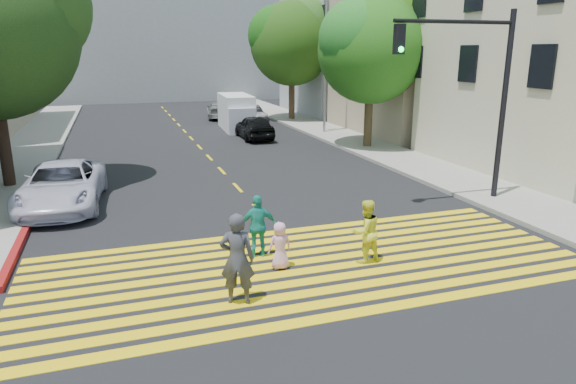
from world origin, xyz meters
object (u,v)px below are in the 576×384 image
silver_car (219,110)px  tree_right_far (293,39)px  pedestrian_child (280,246)px  tree_right_near (372,44)px  pedestrian_extra (258,226)px  dark_car_near (254,127)px  pedestrian_man (237,259)px  white_sedan (62,186)px  pedestrian_woman (366,231)px  white_van (237,113)px  traffic_signal (476,81)px  dark_car_parked (251,115)px

silver_car → tree_right_far: bearing=158.3°
pedestrian_child → silver_car: bearing=-101.2°
tree_right_near → silver_car: 16.42m
pedestrian_extra → dark_car_near: 17.97m
pedestrian_man → white_sedan: pedestrian_man is taller
pedestrian_woman → white_sedan: 10.43m
white_van → pedestrian_extra: bearing=-98.4°
tree_right_far → traffic_signal: tree_right_far is taller
white_sedan → dark_car_parked: size_ratio=1.37×
dark_car_near → white_van: (-0.14, 3.89, 0.36)m
pedestrian_man → dark_car_near: pedestrian_man is taller
tree_right_near → white_sedan: size_ratio=1.51×
pedestrian_extra → traffic_signal: bearing=-155.8°
traffic_signal → dark_car_near: bearing=104.5°
dark_car_parked → traffic_signal: (1.94, -21.50, 3.45)m
pedestrian_extra → white_van: bearing=-93.7°
tree_right_far → dark_car_near: size_ratio=2.08×
pedestrian_extra → white_van: (4.41, 21.27, 0.26)m
pedestrian_woman → pedestrian_extra: (-2.38, 1.17, 0.01)m
pedestrian_man → white_sedan: bearing=-45.3°
dark_car_near → silver_car: bearing=-88.5°
white_van → traffic_signal: size_ratio=0.77×
dark_car_near → tree_right_far: bearing=-123.5°
pedestrian_man → traffic_signal: traffic_signal is taller
dark_car_parked → traffic_signal: bearing=-90.6°
silver_car → white_sedan: bearing=75.1°
tree_right_near → tree_right_far: size_ratio=0.92×
white_sedan → dark_car_parked: bearing=62.3°
pedestrian_man → pedestrian_child: pedestrian_man is taller
tree_right_far → dark_car_near: (-4.85, -7.08, -5.11)m
white_sedan → pedestrian_woman: bearing=-40.6°
pedestrian_woman → white_sedan: bearing=-53.7°
traffic_signal → pedestrian_extra: bearing=-161.9°
tree_right_far → silver_car: tree_right_far is taller
tree_right_far → pedestrian_woman: 27.05m
tree_right_near → traffic_signal: bearing=-98.8°
white_sedan → white_van: white_van is taller
pedestrian_woman → pedestrian_child: 2.13m
pedestrian_man → dark_car_parked: pedestrian_man is taller
pedestrian_woman → tree_right_far: bearing=-114.1°
white_sedan → white_van: bearing=62.3°
pedestrian_extra → dark_car_parked: bearing=-96.1°
pedestrian_extra → dark_car_parked: 24.55m
silver_car → pedestrian_man: bearing=88.6°
pedestrian_man → dark_car_parked: 26.99m
pedestrian_extra → traffic_signal: 8.90m
pedestrian_child → white_van: size_ratio=0.24×
pedestrian_woman → dark_car_parked: 25.23m
pedestrian_woman → white_sedan: pedestrian_woman is taller
tree_right_near → pedestrian_woman: size_ratio=5.01×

